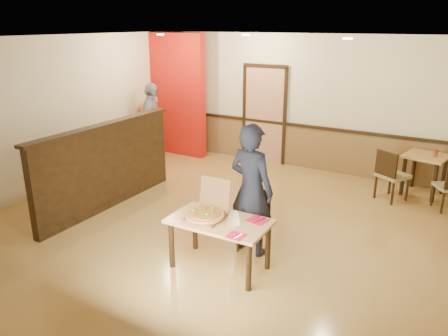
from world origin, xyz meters
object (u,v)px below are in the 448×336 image
at_px(condiment, 436,153).
at_px(pizza_box, 207,213).
at_px(main_table, 219,228).
at_px(side_table, 425,164).
at_px(diner, 251,190).
at_px(passerby, 152,123).
at_px(side_chair_left, 391,173).
at_px(diner_chair, 254,217).

bearing_deg(condiment, pizza_box, -119.65).
xyz_separation_m(main_table, side_table, (1.95, 4.03, 0.01)).
relative_size(pizza_box, condiment, 3.38).
height_order(main_table, condiment, condiment).
xyz_separation_m(diner, pizza_box, (-0.32, -0.60, -0.17)).
xyz_separation_m(passerby, condiment, (5.71, 0.76, -0.05)).
height_order(main_table, side_chair_left, side_chair_left).
bearing_deg(side_table, condiment, -18.87).
bearing_deg(main_table, side_table, 63.41).
bearing_deg(passerby, diner, -146.24).
relative_size(side_chair_left, pizza_box, 1.77).
relative_size(side_chair_left, condiment, 5.99).
xyz_separation_m(diner_chair, diner, (0.01, -0.14, 0.45)).
height_order(side_table, condiment, condiment).
height_order(side_chair_left, passerby, passerby).
bearing_deg(passerby, condiment, -103.74).
height_order(diner, passerby, diner).
distance_m(side_chair_left, condiment, 0.90).
bearing_deg(passerby, main_table, -153.00).
distance_m(main_table, diner_chair, 0.76).
relative_size(main_table, side_table, 1.53).
bearing_deg(condiment, passerby, -172.40).
height_order(diner_chair, condiment, condiment).
height_order(main_table, passerby, passerby).
relative_size(diner_chair, condiment, 5.38).
bearing_deg(side_table, main_table, -115.75).
bearing_deg(condiment, diner, -119.92).
relative_size(diner_chair, passerby, 0.47).
relative_size(diner_chair, diner, 0.46).
bearing_deg(diner, main_table, 86.24).
xyz_separation_m(main_table, diner, (0.14, 0.60, 0.34)).
bearing_deg(main_table, pizza_box, -179.01).
bearing_deg(side_chair_left, diner_chair, 93.94).
xyz_separation_m(side_chair_left, condiment, (0.63, 0.56, 0.33)).
bearing_deg(side_chair_left, main_table, 97.19).
xyz_separation_m(side_chair_left, side_table, (0.48, 0.61, 0.07)).
bearing_deg(diner_chair, passerby, 136.43).
relative_size(diner, passerby, 1.03).
relative_size(side_chair_left, passerby, 0.52).
bearing_deg(pizza_box, main_table, 0.34).
relative_size(side_chair_left, side_table, 1.11).
distance_m(diner, pizza_box, 0.70).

